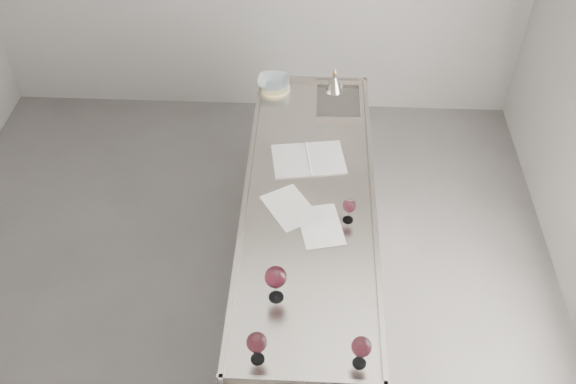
{
  "coord_description": "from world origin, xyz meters",
  "views": [
    {
      "loc": [
        0.5,
        -2.37,
        3.52
      ],
      "look_at": [
        0.38,
        0.25,
        1.02
      ],
      "focal_mm": 40.0,
      "sensor_mm": 36.0,
      "label": 1
    }
  ],
  "objects_px": {
    "wine_glass_middle": "(276,278)",
    "wine_glass_small": "(349,206)",
    "ceramic_bowl": "(274,83)",
    "notebook": "(308,159)",
    "wine_glass_left": "(257,343)",
    "counter": "(307,250)",
    "wine_glass_right": "(361,347)",
    "wine_funnel": "(334,84)"
  },
  "relations": [
    {
      "from": "counter",
      "to": "notebook",
      "type": "height_order",
      "value": "counter"
    },
    {
      "from": "ceramic_bowl",
      "to": "wine_funnel",
      "type": "bearing_deg",
      "value": -0.72
    },
    {
      "from": "wine_glass_middle",
      "to": "wine_glass_small",
      "type": "height_order",
      "value": "wine_glass_middle"
    },
    {
      "from": "ceramic_bowl",
      "to": "wine_funnel",
      "type": "relative_size",
      "value": 1.21
    },
    {
      "from": "counter",
      "to": "ceramic_bowl",
      "type": "bearing_deg",
      "value": 104.31
    },
    {
      "from": "notebook",
      "to": "wine_funnel",
      "type": "xyz_separation_m",
      "value": [
        0.16,
        0.75,
        0.05
      ]
    },
    {
      "from": "wine_glass_left",
      "to": "ceramic_bowl",
      "type": "height_order",
      "value": "wine_glass_left"
    },
    {
      "from": "wine_glass_middle",
      "to": "ceramic_bowl",
      "type": "distance_m",
      "value": 1.81
    },
    {
      "from": "wine_funnel",
      "to": "notebook",
      "type": "bearing_deg",
      "value": -102.07
    },
    {
      "from": "wine_glass_right",
      "to": "wine_glass_small",
      "type": "bearing_deg",
      "value": 92.09
    },
    {
      "from": "wine_glass_small",
      "to": "counter",
      "type": "bearing_deg",
      "value": 141.21
    },
    {
      "from": "wine_glass_right",
      "to": "wine_glass_small",
      "type": "distance_m",
      "value": 0.9
    },
    {
      "from": "counter",
      "to": "ceramic_bowl",
      "type": "distance_m",
      "value": 1.23
    },
    {
      "from": "counter",
      "to": "wine_glass_right",
      "type": "height_order",
      "value": "wine_glass_right"
    },
    {
      "from": "wine_glass_small",
      "to": "notebook",
      "type": "xyz_separation_m",
      "value": [
        -0.23,
        0.5,
        -0.1
      ]
    },
    {
      "from": "ceramic_bowl",
      "to": "notebook",
      "type": "bearing_deg",
      "value": -70.73
    },
    {
      "from": "wine_glass_right",
      "to": "notebook",
      "type": "height_order",
      "value": "wine_glass_right"
    },
    {
      "from": "wine_glass_middle",
      "to": "wine_glass_right",
      "type": "xyz_separation_m",
      "value": [
        0.4,
        -0.35,
        -0.02
      ]
    },
    {
      "from": "counter",
      "to": "wine_glass_right",
      "type": "relative_size",
      "value": 13.21
    },
    {
      "from": "wine_glass_small",
      "to": "notebook",
      "type": "relative_size",
      "value": 0.32
    },
    {
      "from": "wine_glass_middle",
      "to": "notebook",
      "type": "xyz_separation_m",
      "value": [
        0.13,
        1.05,
        -0.15
      ]
    },
    {
      "from": "wine_glass_small",
      "to": "wine_glass_middle",
      "type": "bearing_deg",
      "value": -123.75
    },
    {
      "from": "wine_glass_left",
      "to": "notebook",
      "type": "height_order",
      "value": "wine_glass_left"
    },
    {
      "from": "wine_glass_small",
      "to": "wine_funnel",
      "type": "height_order",
      "value": "wine_funnel"
    },
    {
      "from": "wine_glass_middle",
      "to": "wine_funnel",
      "type": "distance_m",
      "value": 1.83
    },
    {
      "from": "counter",
      "to": "wine_glass_right",
      "type": "xyz_separation_m",
      "value": [
        0.25,
        -1.08,
        0.6
      ]
    },
    {
      "from": "wine_glass_left",
      "to": "wine_funnel",
      "type": "xyz_separation_m",
      "value": [
        0.36,
        2.15,
        -0.07
      ]
    },
    {
      "from": "wine_glass_middle",
      "to": "wine_funnel",
      "type": "xyz_separation_m",
      "value": [
        0.29,
        1.8,
        -0.09
      ]
    },
    {
      "from": "counter",
      "to": "notebook",
      "type": "bearing_deg",
      "value": 92.18
    },
    {
      "from": "wine_glass_middle",
      "to": "wine_glass_small",
      "type": "bearing_deg",
      "value": 56.25
    },
    {
      "from": "wine_glass_small",
      "to": "ceramic_bowl",
      "type": "xyz_separation_m",
      "value": [
        -0.5,
        1.26,
        -0.06
      ]
    },
    {
      "from": "wine_funnel",
      "to": "ceramic_bowl",
      "type": "bearing_deg",
      "value": 179.28
    },
    {
      "from": "wine_funnel",
      "to": "counter",
      "type": "bearing_deg",
      "value": -97.8
    },
    {
      "from": "wine_glass_left",
      "to": "wine_funnel",
      "type": "distance_m",
      "value": 2.19
    },
    {
      "from": "wine_glass_left",
      "to": "wine_glass_right",
      "type": "distance_m",
      "value": 0.46
    },
    {
      "from": "counter",
      "to": "wine_glass_small",
      "type": "relative_size",
      "value": 15.87
    },
    {
      "from": "notebook",
      "to": "ceramic_bowl",
      "type": "bearing_deg",
      "value": 100.44
    },
    {
      "from": "notebook",
      "to": "wine_glass_left",
      "type": "bearing_deg",
      "value": -106.84
    },
    {
      "from": "wine_glass_middle",
      "to": "wine_glass_small",
      "type": "xyz_separation_m",
      "value": [
        0.37,
        0.55,
        -0.04
      ]
    },
    {
      "from": "ceramic_bowl",
      "to": "wine_funnel",
      "type": "distance_m",
      "value": 0.42
    },
    {
      "from": "wine_glass_left",
      "to": "counter",
      "type": "bearing_deg",
      "value": 78.97
    },
    {
      "from": "wine_glass_right",
      "to": "wine_funnel",
      "type": "xyz_separation_m",
      "value": [
        -0.11,
        2.15,
        -0.07
      ]
    }
  ]
}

